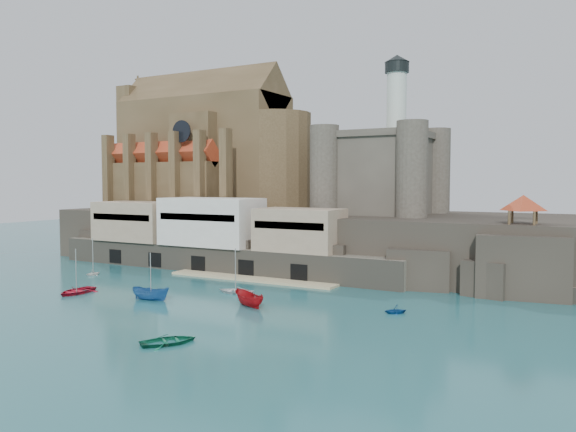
# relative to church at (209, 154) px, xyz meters

# --- Properties ---
(ground) EXTENTS (300.00, 300.00, 0.00)m
(ground) POSITION_rel_church_xyz_m (24.13, -41.85, -22.13)
(ground) COLOR #1B545A
(ground) RESTS_ON ground
(promontory) EXTENTS (100.00, 36.00, 10.00)m
(promontory) POSITION_rel_church_xyz_m (23.94, -2.48, -17.20)
(promontory) COLOR black
(promontory) RESTS_ON ground
(quay) EXTENTS (70.00, 12.00, 13.05)m
(quay) POSITION_rel_church_xyz_m (13.94, -18.78, -16.06)
(quay) COLOR #6A6355
(quay) RESTS_ON ground
(church) EXTENTS (47.00, 25.93, 30.51)m
(church) POSITION_rel_church_xyz_m (0.00, 0.00, 0.00)
(church) COLOR #4D3C24
(church) RESTS_ON promontory
(castle_keep) EXTENTS (21.20, 21.20, 29.30)m
(castle_keep) POSITION_rel_church_xyz_m (40.21, -0.78, -3.81)
(castle_keep) COLOR #464037
(castle_keep) RESTS_ON promontory
(rock_outcrop) EXTENTS (14.50, 10.50, 8.70)m
(rock_outcrop) POSITION_rel_church_xyz_m (66.13, -16.01, -18.11)
(rock_outcrop) COLOR black
(rock_outcrop) RESTS_ON ground
(pavilion) EXTENTS (6.40, 6.40, 5.40)m
(pavilion) POSITION_rel_church_xyz_m (66.13, -15.85, -9.40)
(pavilion) COLOR #4D3C24
(pavilion) RESTS_ON rock_outcrop
(boat_0) EXTENTS (4.52, 1.73, 6.17)m
(boat_0) POSITION_rel_church_xyz_m (10.28, -45.40, -22.13)
(boat_0) COLOR #B61128
(boat_0) RESTS_ON ground
(boat_2) EXTENTS (2.47, 2.43, 5.68)m
(boat_2) POSITION_rel_church_xyz_m (22.74, -43.67, -22.13)
(boat_2) COLOR #235793
(boat_2) RESTS_ON ground
(boat_3) EXTENTS (3.91, 3.22, 5.55)m
(boat_3) POSITION_rel_church_xyz_m (38.56, -58.35, -22.13)
(boat_3) COLOR #0F6546
(boat_3) RESTS_ON ground
(boat_4) EXTENTS (2.35, 1.55, 2.60)m
(boat_4) POSITION_rel_church_xyz_m (0.11, -33.21, -22.13)
(boat_4) COLOR white
(boat_4) RESTS_ON ground
(boat_5) EXTENTS (2.97, 2.94, 5.77)m
(boat_5) POSITION_rel_church_xyz_m (36.31, -40.42, -22.13)
(boat_5) COLOR #A40E14
(boat_5) RESTS_ON ground
(boat_6) EXTENTS (1.45, 3.91, 5.36)m
(boat_6) POSITION_rel_church_xyz_m (30.00, -34.09, -22.13)
(boat_6) COLOR white
(boat_6) RESTS_ON ground
(boat_7) EXTENTS (2.58, 2.75, 2.73)m
(boat_7) POSITION_rel_church_xyz_m (54.13, -35.27, -22.13)
(boat_7) COLOR navy
(boat_7) RESTS_ON ground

